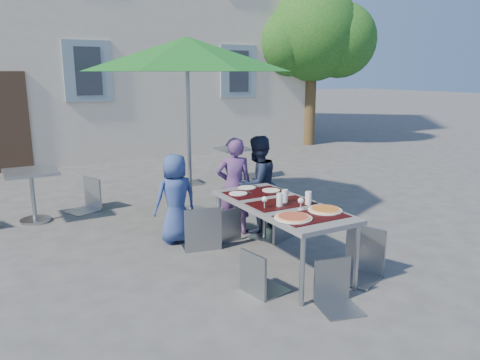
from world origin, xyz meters
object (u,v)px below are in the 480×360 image
patio_umbrella (187,55)px  child_0 (175,198)px  chair_0 (201,201)px  chair_5 (338,258)px  chair_2 (277,193)px  cafe_table_0 (32,186)px  cafe_table_1 (233,160)px  chair_4 (363,224)px  bg_chair_l_1 (184,156)px  chair_3 (260,247)px  chair_1 (225,204)px  child_1 (234,187)px  pizza_near_left (293,217)px  dining_table (281,208)px  child_2 (257,184)px  bg_chair_r_0 (86,175)px  pizza_near_right (325,210)px  bg_chair_r_1 (258,147)px

patio_umbrella → child_0: bearing=-123.5°
chair_0 → chair_5: size_ratio=1.25×
chair_2 → chair_5: 1.89m
child_0 → cafe_table_0: 2.37m
chair_0 → cafe_table_1: size_ratio=1.58×
chair_2 → chair_4: bearing=-84.3°
child_0 → bg_chair_l_1: (1.36, 2.94, -0.01)m
chair_3 → chair_0: bearing=89.6°
child_0 → chair_3: (0.17, -1.80, -0.09)m
chair_1 → cafe_table_1: size_ratio=1.29×
chair_3 → bg_chair_l_1: 4.89m
child_1 → cafe_table_0: 3.03m
bg_chair_l_1 → chair_5: bearing=-97.4°
child_1 → pizza_near_left: bearing=100.1°
dining_table → patio_umbrella: 2.84m
child_2 → bg_chair_r_0: 2.88m
dining_table → pizza_near_left: bearing=-112.0°
child_1 → chair_3: child_1 is taller
chair_0 → pizza_near_left: bearing=-77.7°
chair_0 → dining_table: bearing=-61.0°
dining_table → chair_4: bearing=-45.6°
pizza_near_right → child_2: bearing=83.5°
pizza_near_right → patio_umbrella: bearing=97.4°
chair_1 → cafe_table_1: (1.83, 3.11, -0.07)m
bg_chair_r_0 → bg_chair_l_1: size_ratio=1.00×
cafe_table_1 → bg_chair_r_1: bearing=-0.5°
child_0 → patio_umbrella: patio_umbrella is taller
child_1 → bg_chair_r_1: (2.19, 2.93, -0.04)m
pizza_near_left → child_2: child_2 is taller
child_0 → bg_chair_l_1: size_ratio=1.20×
chair_1 → cafe_table_0: chair_1 is taller
chair_2 → chair_3: (-1.03, -1.23, -0.13)m
bg_chair_r_1 → chair_2: bearing=-117.9°
child_1 → bg_chair_r_0: 2.63m
pizza_near_left → bg_chair_r_1: size_ratio=0.36×
cafe_table_1 → chair_1: bearing=-120.5°
bg_chair_l_1 → chair_2: bearing=-92.5°
chair_4 → cafe_table_1: (1.06, 4.82, -0.18)m
child_0 → chair_2: (1.20, -0.57, 0.04)m
chair_4 → bg_chair_r_1: (1.65, 4.82, 0.03)m
child_1 → patio_umbrella: size_ratio=0.44×
child_2 → chair_0: (-0.96, -0.22, -0.05)m
child_1 → chair_4: 1.96m
dining_table → patio_umbrella: patio_umbrella is taller
pizza_near_left → chair_2: bearing=62.0°
pizza_near_left → child_0: size_ratio=0.33×
pizza_near_right → child_2: size_ratio=0.27×
child_0 → bg_chair_l_1: child_0 is taller
pizza_near_right → bg_chair_r_0: (-1.67, 3.87, -0.20)m
chair_1 → bg_chair_l_1: bearing=76.3°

